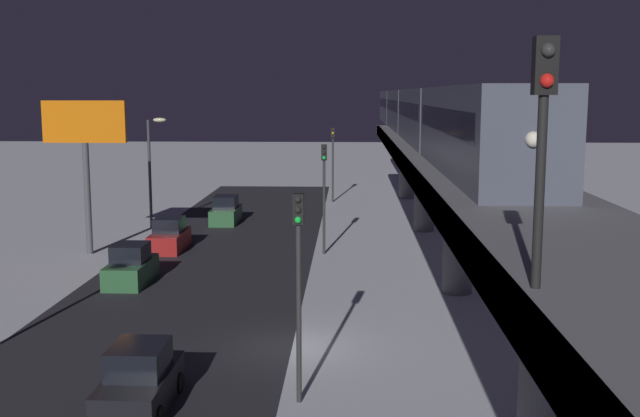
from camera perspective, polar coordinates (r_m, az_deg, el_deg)
ground_plane at (r=28.59m, az=-2.55°, el=-10.36°), size 240.00×240.00×0.00m
avenue_asphalt at (r=29.49m, az=-12.99°, el=-9.97°), size 11.00×98.00×0.01m
elevated_railway at (r=27.67m, az=12.60°, el=0.24°), size 5.00×98.00×6.17m
subway_train at (r=58.42m, az=7.32°, el=7.23°), size 2.94×74.07×3.40m
rail_signal at (r=12.48m, az=16.38°, el=6.45°), size 0.36×0.41×4.00m
sedan_black at (r=23.74m, az=-13.38°, el=-12.64°), size 1.91×4.10×1.97m
sedan_red at (r=46.39m, az=-11.23°, el=-2.10°), size 1.80×4.06×1.97m
sedan_green at (r=55.51m, az=-7.07°, el=-0.25°), size 1.80×4.22×1.97m
sedan_green_3 at (r=38.77m, az=-14.00°, el=-4.30°), size 1.80×4.03×1.97m
traffic_light_near at (r=22.57m, az=-1.62°, el=-4.44°), size 0.32×0.44×6.40m
traffic_light_mid at (r=43.84m, az=0.30°, el=1.94°), size 0.32×0.44×6.40m
traffic_light_far at (r=65.31m, az=0.97°, el=4.14°), size 0.32×0.44×6.40m
commercial_billboard at (r=45.72m, az=-17.22°, el=5.14°), size 4.80×0.36×8.90m
street_lamp_far at (r=53.90m, az=-12.45°, el=3.65°), size 1.35×0.44×7.65m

